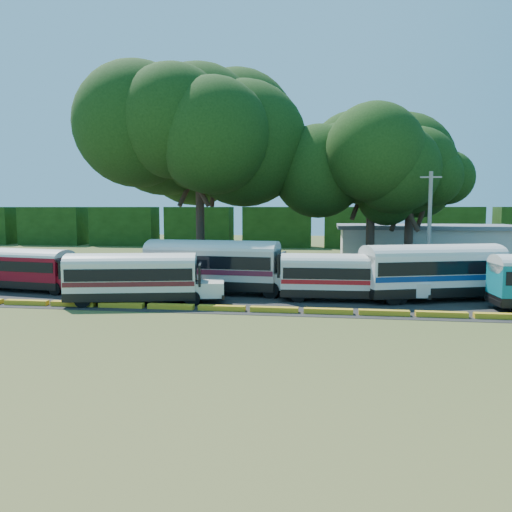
# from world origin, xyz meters

# --- Properties ---
(ground) EXTENTS (160.00, 160.00, 0.00)m
(ground) POSITION_xyz_m (0.00, 0.00, 0.00)
(ground) COLOR #2A4416
(ground) RESTS_ON ground
(asphalt_strip) EXTENTS (64.00, 24.00, 0.02)m
(asphalt_strip) POSITION_xyz_m (1.00, 12.00, 0.01)
(asphalt_strip) COLOR black
(asphalt_strip) RESTS_ON ground
(curb) EXTENTS (53.70, 0.45, 0.30)m
(curb) POSITION_xyz_m (-0.00, 1.00, 0.15)
(curb) COLOR gold
(curb) RESTS_ON ground
(terminal_building) EXTENTS (19.00, 9.00, 4.00)m
(terminal_building) POSITION_xyz_m (18.00, 30.00, 2.03)
(terminal_building) COLOR silver
(terminal_building) RESTS_ON ground
(treeline_backdrop) EXTENTS (130.00, 4.00, 6.00)m
(treeline_backdrop) POSITION_xyz_m (0.00, 48.00, 3.00)
(treeline_backdrop) COLOR black
(treeline_backdrop) RESTS_ON ground
(bus_red) EXTENTS (9.35, 3.66, 2.99)m
(bus_red) POSITION_xyz_m (-13.68, 5.79, 1.72)
(bus_red) COLOR black
(bus_red) RESTS_ON ground
(bus_cream_west) EXTENTS (9.74, 4.28, 3.11)m
(bus_cream_west) POSITION_xyz_m (-4.09, 2.26, 1.76)
(bus_cream_west) COLOR black
(bus_cream_west) RESTS_ON ground
(bus_cream_east) EXTENTS (11.30, 3.71, 3.65)m
(bus_cream_east) POSITION_xyz_m (-0.11, 6.76, 2.06)
(bus_cream_east) COLOR black
(bus_cream_east) RESTS_ON ground
(bus_white_red) EXTENTS (9.12, 2.52, 2.98)m
(bus_white_red) POSITION_xyz_m (8.43, 5.10, 1.68)
(bus_white_red) COLOR black
(bus_white_red) RESTS_ON ground
(bus_white_blue) EXTENTS (11.10, 5.92, 3.56)m
(bus_white_blue) POSITION_xyz_m (14.19, 6.14, 2.01)
(bus_white_blue) COLOR black
(bus_white_blue) RESTS_ON ground
(tree_west) EXTENTS (15.74, 15.74, 19.02)m
(tree_west) POSITION_xyz_m (-4.43, 19.29, 13.22)
(tree_west) COLOR #36231B
(tree_west) RESTS_ON ground
(tree_center) EXTENTS (12.70, 12.70, 15.26)m
(tree_center) POSITION_xyz_m (11.41, 21.57, 10.58)
(tree_center) COLOR #36231B
(tree_center) RESTS_ON ground
(tree_east) EXTENTS (8.47, 8.47, 11.47)m
(tree_east) POSITION_xyz_m (14.98, 21.98, 8.31)
(tree_east) COLOR #36231B
(tree_east) RESTS_ON ground
(utility_pole) EXTENTS (1.60, 0.30, 8.61)m
(utility_pole) POSITION_xyz_m (15.20, 13.61, 4.42)
(utility_pole) COLOR gray
(utility_pole) RESTS_ON ground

